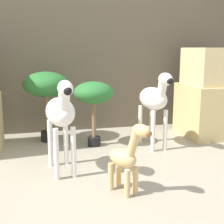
{
  "coord_description": "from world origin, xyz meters",
  "views": [
    {
      "loc": [
        -0.59,
        -1.77,
        0.92
      ],
      "look_at": [
        0.02,
        0.7,
        0.4
      ],
      "focal_mm": 50.0,
      "sensor_mm": 36.0,
      "label": 1
    }
  ],
  "objects_px": {
    "zebra_right": "(154,99)",
    "potted_palm_front": "(94,95)",
    "potted_palm_back": "(46,87)",
    "giraffe_figurine": "(127,156)",
    "zebra_left": "(61,113)"
  },
  "relations": [
    {
      "from": "giraffe_figurine",
      "to": "potted_palm_front",
      "type": "bearing_deg",
      "value": 90.86
    },
    {
      "from": "zebra_right",
      "to": "zebra_left",
      "type": "height_order",
      "value": "same"
    },
    {
      "from": "zebra_right",
      "to": "giraffe_figurine",
      "type": "xyz_separation_m",
      "value": [
        -0.52,
        -0.86,
        -0.21
      ]
    },
    {
      "from": "zebra_right",
      "to": "potted_palm_front",
      "type": "height_order",
      "value": "zebra_right"
    },
    {
      "from": "giraffe_figurine",
      "to": "zebra_left",
      "type": "bearing_deg",
      "value": 129.59
    },
    {
      "from": "potted_palm_back",
      "to": "zebra_right",
      "type": "bearing_deg",
      "value": -24.85
    },
    {
      "from": "zebra_left",
      "to": "potted_palm_back",
      "type": "relative_size",
      "value": 1.03
    },
    {
      "from": "potted_palm_front",
      "to": "potted_palm_back",
      "type": "relative_size",
      "value": 0.89
    },
    {
      "from": "giraffe_figurine",
      "to": "zebra_right",
      "type": "bearing_deg",
      "value": 58.91
    },
    {
      "from": "potted_palm_front",
      "to": "zebra_right",
      "type": "bearing_deg",
      "value": -18.46
    },
    {
      "from": "zebra_left",
      "to": "giraffe_figurine",
      "type": "xyz_separation_m",
      "value": [
        0.37,
        -0.45,
        -0.21
      ]
    },
    {
      "from": "zebra_left",
      "to": "giraffe_figurine",
      "type": "relative_size",
      "value": 1.49
    },
    {
      "from": "zebra_left",
      "to": "potted_palm_back",
      "type": "xyz_separation_m",
      "value": [
        -0.07,
        0.86,
        0.09
      ]
    },
    {
      "from": "zebra_right",
      "to": "potted_palm_front",
      "type": "distance_m",
      "value": 0.57
    },
    {
      "from": "zebra_right",
      "to": "potted_palm_front",
      "type": "relative_size",
      "value": 1.16
    }
  ]
}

